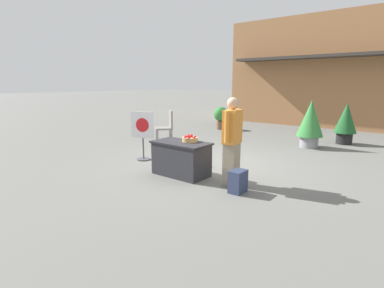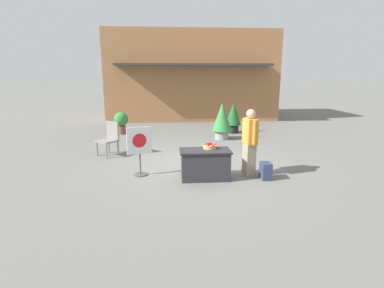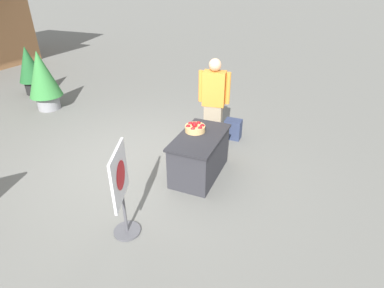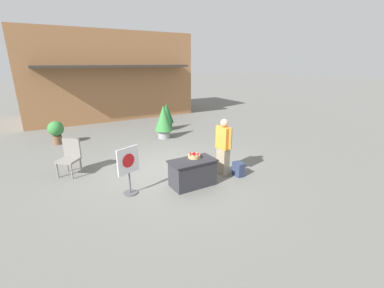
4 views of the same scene
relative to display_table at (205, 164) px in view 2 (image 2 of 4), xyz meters
The scene contains 11 objects.
ground_plane 1.24m from the display_table, 93.24° to the left, with size 120.00×120.00×0.00m, color slate.
storefront_building 11.62m from the display_table, 87.51° to the left, with size 9.58×5.33×4.96m.
display_table is the anchor object (origin of this frame).
apple_basket 0.47m from the display_table, 46.30° to the left, with size 0.34×0.34×0.16m.
person_visitor 1.28m from the display_table, ahead, with size 0.32×0.60×1.72m.
backpack 1.53m from the display_table, ahead, with size 0.24×0.34×0.42m.
poster_board 1.73m from the display_table, 166.53° to the left, with size 0.61×0.36×1.27m.
patio_chair 3.79m from the display_table, 137.83° to the left, with size 0.77×0.77×1.09m.
potted_plant_far_left 6.32m from the display_table, 71.46° to the left, with size 0.70×0.70×1.36m.
potted_plant_near_right 4.88m from the display_table, 74.94° to the left, with size 0.80×0.80×1.48m.
potted_plant_near_left 6.80m from the display_table, 115.88° to the left, with size 0.62×0.62×0.97m.
Camera 2 is at (-0.83, -8.31, 2.55)m, focal length 28.00 mm.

